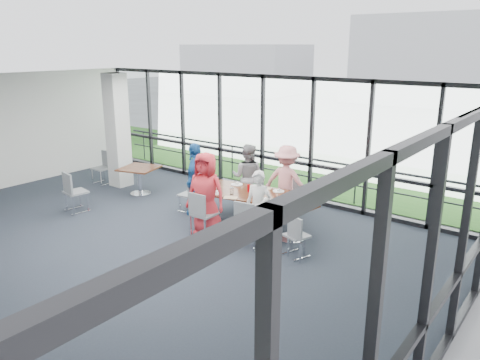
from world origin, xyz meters
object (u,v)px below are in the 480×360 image
Objects in this scene: side_table_left at (139,171)px; diner_far_left at (248,177)px; diner_end at (196,179)px; chair_main_fr at (288,196)px; side_table_right at (292,211)px; chair_main_end at (188,195)px; diner_near_right at (258,207)px; main_table at (248,197)px; chair_spare_r at (297,236)px; chair_spare_lb at (102,168)px; diner_far_right at (287,182)px; diner_near_left at (206,194)px; chair_spare_la at (76,192)px; structural_column at (118,131)px; chair_main_nr at (252,224)px; chair_main_nl at (204,214)px; chair_main_fl at (250,189)px.

diner_far_left reaches higher than side_table_left.
diner_end reaches higher than diner_far_left.
side_table_right is at bearing 127.87° from chair_main_fr.
diner_end is at bearing 42.51° from chair_main_fr.
diner_far_left reaches higher than chair_main_end.
chair_main_fr is at bearing 93.69° from diner_near_right.
main_table is 1.01m from diner_far_left.
chair_spare_lb is at bearing -167.28° from chair_spare_r.
chair_main_fr is at bearing -76.50° from diner_far_right.
diner_end reaches higher than diner_far_right.
diner_far_right reaches higher than side_table_right.
diner_near_left is 1.17× the size of diner_near_right.
diner_end is 3.93m from chair_spare_lb.
diner_far_right is 5.10m from chair_spare_la.
diner_far_right is 0.99× the size of diner_end.
structural_column reaches higher than chair_main_nr.
diner_near_right is 1.02m from chair_spare_r.
chair_main_end is (-1.33, 0.89, -0.06)m from chair_main_nl.
structural_column is 3.83× the size of chair_main_end.
diner_far_left is at bearing 82.86° from diner_near_left.
chair_spare_lb is at bearing -114.67° from diner_end.
chair_main_nl is (0.04, -0.11, -0.42)m from diner_near_left.
diner_far_left is 1.51m from chair_main_end.
diner_near_right is 0.88× the size of diner_end.
chair_spare_r is (0.51, -0.64, -0.21)m from side_table_right.
chair_spare_la is (0.97, -2.11, -1.10)m from structural_column.
diner_end reaches higher than side_table_right.
main_table is (4.76, -0.18, -0.96)m from structural_column.
side_table_left is at bearing -116.88° from diner_end.
chair_main_end is at bearing 143.23° from chair_main_nl.
diner_end is at bearing 31.50° from diner_far_left.
structural_column reaches higher than chair_main_fr.
chair_main_fr reaches higher than chair_spare_r.
chair_main_nr is at bearing -151.02° from chair_spare_r.
diner_end reaches higher than chair_main_fr.
chair_main_nr is at bearing -13.72° from diner_near_left.
diner_far_right is 2.05× the size of chair_spare_r.
chair_main_end is at bearing 154.52° from chair_main_nr.
chair_main_fr is (-0.50, 2.16, -0.05)m from chair_main_nr.
structural_column is 4.60m from diner_near_left.
diner_near_left is at bearing 107.62° from chair_main_nl.
chair_spare_la is at bearing -160.83° from side_table_right.
side_table_left is 4.16m from chair_main_fr.
chair_spare_r is (6.52, -0.99, -1.18)m from structural_column.
diner_near_right is 0.93× the size of diner_far_left.
diner_near_right is 1.60× the size of chair_main_nr.
side_table_right is 1.08× the size of chair_main_fl.
side_table_right is at bearing 53.39° from chair_main_nr.
diner_near_right is at bearing -52.15° from main_table.
chair_main_nl is 0.99× the size of chair_main_nr.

